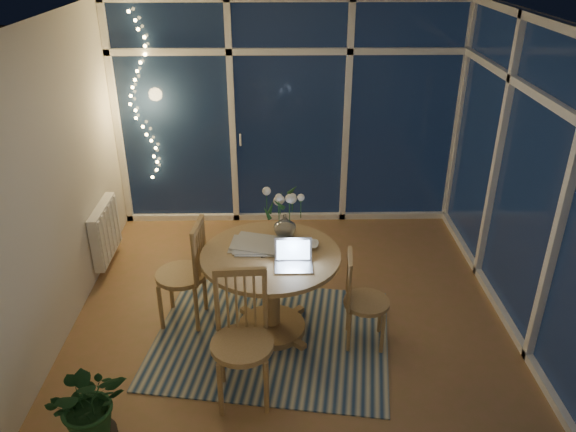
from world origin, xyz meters
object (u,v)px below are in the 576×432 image
object	(u,v)px
laptop	(294,256)
flower_vase	(285,225)
chair_front	(242,342)
potted_plant	(91,408)
chair_right	(367,300)
dining_table	(271,293)
chair_left	(181,272)

from	to	relation	value
laptop	flower_vase	bearing A→B (deg)	96.71
chair_front	potted_plant	size ratio (longest dim) A/B	1.38
chair_right	dining_table	bearing A→B (deg)	83.86
chair_front	potted_plant	distance (m)	1.09
laptop	potted_plant	bearing A→B (deg)	-142.56
dining_table	chair_front	distance (m)	0.83
dining_table	potted_plant	world-z (taller)	dining_table
flower_vase	chair_front	bearing A→B (deg)	-106.54
chair_front	potted_plant	xyz separation A→B (m)	(-0.97, -0.47, -0.15)
potted_plant	dining_table	bearing A→B (deg)	47.02
chair_front	laptop	world-z (taller)	chair_front
dining_table	chair_left	distance (m)	0.82
laptop	flower_vase	size ratio (longest dim) A/B	1.43
dining_table	chair_front	world-z (taller)	chair_front
chair_left	flower_vase	size ratio (longest dim) A/B	4.84
chair_right	chair_front	size ratio (longest dim) A/B	0.83
chair_left	chair_front	size ratio (longest dim) A/B	0.97
chair_right	chair_left	bearing A→B (deg)	83.42
chair_left	potted_plant	world-z (taller)	chair_left
chair_right	laptop	world-z (taller)	laptop
chair_front	potted_plant	bearing A→B (deg)	-157.19
laptop	chair_front	bearing A→B (deg)	-124.17
chair_front	laptop	xyz separation A→B (m)	(0.39, 0.57, 0.38)
chair_left	laptop	size ratio (longest dim) A/B	3.37
chair_front	flower_vase	xyz separation A→B (m)	(0.33, 1.10, 0.38)
chair_right	chair_front	xyz separation A→B (m)	(-1.00, -0.63, 0.09)
dining_table	chair_front	size ratio (longest dim) A/B	1.11
laptop	chair_left	bearing A→B (deg)	157.89
flower_vase	potted_plant	distance (m)	2.10
chair_right	chair_front	world-z (taller)	chair_front
chair_left	laptop	bearing A→B (deg)	74.33
dining_table	chair_right	bearing A→B (deg)	-11.71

